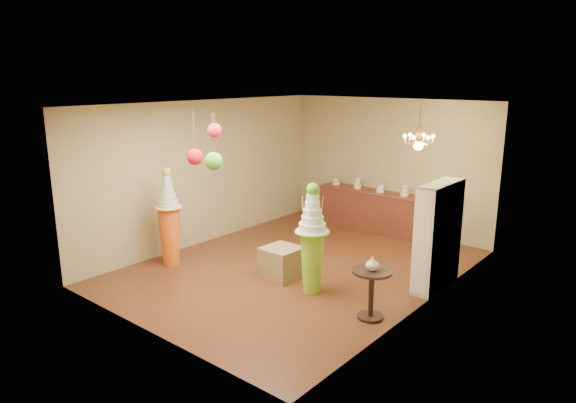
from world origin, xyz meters
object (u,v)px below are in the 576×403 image
Objects in this scene: pedestal_green at (312,248)px; sideboard at (379,211)px; pedestal_orange at (170,228)px; round_table at (371,287)px.

sideboard is (-0.87, 3.69, -0.29)m from pedestal_green.
pedestal_orange reaches higher than round_table.
pedestal_green is 0.61× the size of sideboard.
pedestal_green is 0.99× the size of pedestal_orange.
pedestal_orange is at bearing -166.42° from pedestal_green.
pedestal_orange is 4.09m from round_table.
pedestal_green reaches higher than sideboard.
pedestal_orange is 0.61× the size of sideboard.
pedestal_green is 2.45× the size of round_table.
pedestal_green is at bearing 13.58° from pedestal_orange.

